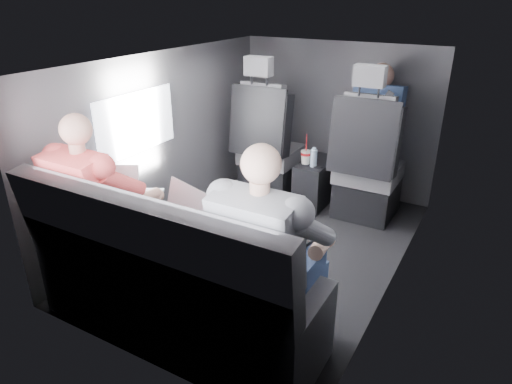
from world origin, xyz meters
The scene contains 20 objects.
floor centered at (0.00, 0.00, 0.00)m, with size 2.60×2.60×0.00m, color black.
ceiling centered at (0.00, 0.00, 1.35)m, with size 2.60×2.60×0.00m, color #B2B2AD.
panel_left centered at (-0.90, 0.00, 0.68)m, with size 0.02×2.60×1.35m, color #56565B.
panel_right centered at (0.90, 0.00, 0.68)m, with size 0.02×2.60×1.35m, color #56565B.
panel_front centered at (0.00, 1.30, 0.68)m, with size 1.80×0.02×1.35m, color #56565B.
panel_back centered at (0.00, -1.30, 0.68)m, with size 1.80×0.02×1.35m, color #56565B.
side_window centered at (-0.88, -0.30, 0.90)m, with size 0.02×0.75×0.42m, color white.
seatbelt centered at (0.45, 0.67, 0.80)m, with size 0.05×0.01×0.65m, color black.
front_seat_left centered at (-0.45, 0.84, 0.40)m, with size 0.52×0.58×1.26m.
front_seat_right centered at (0.45, 0.84, 0.40)m, with size 0.52×0.58×1.26m.
center_console centered at (0.00, 0.88, 0.20)m, with size 0.24×0.48×0.41m.
rear_bench centered at (0.00, -1.06, 0.31)m, with size 1.60×0.57×0.92m.
soda_cup centered at (-0.05, 0.76, 0.47)m, with size 0.09×0.09×0.26m.
water_bottle centered at (0.03, 0.75, 0.48)m, with size 0.06×0.06×0.17m.
laptop_white centered at (-0.54, -0.82, 0.64)m, with size 0.44×0.48×0.27m.
laptop_silver centered at (0.02, -0.82, 0.64)m, with size 0.42×0.42×0.26m.
laptop_black centered at (0.47, -0.75, 0.63)m, with size 0.34×0.33×0.22m.
passenger_rear_left centered at (-0.55, -0.97, 0.61)m, with size 0.47×0.60×1.18m.
passenger_rear_right centered at (0.53, -0.97, 0.62)m, with size 0.48×0.60×1.19m.
passenger_front_right centered at (0.42, 1.10, 0.75)m, with size 0.39×0.39×0.79m.
Camera 1 is at (1.36, -2.58, 1.75)m, focal length 32.00 mm.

